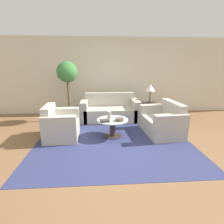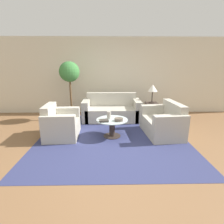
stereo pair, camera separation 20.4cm
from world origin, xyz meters
name	(u,v)px [view 1 (the left image)]	position (x,y,z in m)	size (l,w,h in m)	color
ground_plane	(115,151)	(0.00, 0.00, 0.00)	(14.00, 14.00, 0.00)	brown
wall_back	(108,76)	(0.00, 3.00, 1.30)	(10.00, 0.06, 2.60)	beige
rug	(113,136)	(0.00, 0.75, 0.00)	(3.46, 3.58, 0.01)	navy
sofa_main	(110,111)	(0.01, 2.11, 0.28)	(1.78, 0.82, 0.83)	#B2AD9E
armchair	(60,126)	(-1.26, 0.77, 0.28)	(0.79, 0.97, 0.79)	#B2AD9E
loveseat	(163,123)	(1.30, 0.87, 0.28)	(0.88, 1.27, 0.81)	#B2AD9E
coffee_table	(113,125)	(0.00, 0.75, 0.28)	(0.75, 0.75, 0.43)	#332823
side_table	(149,110)	(1.28, 2.13, 0.27)	(0.37, 0.37, 0.54)	#332823
table_lamp	(150,88)	(1.28, 2.13, 0.98)	(0.29, 0.29, 0.58)	#332823
potted_plant	(68,81)	(-1.26, 2.17, 1.21)	(0.61, 0.61, 1.80)	#93704C
vase	(109,115)	(-0.08, 0.79, 0.53)	(0.10, 0.10, 0.18)	#9E998E
bowl	(120,119)	(0.15, 0.63, 0.47)	(0.20, 0.20, 0.07)	brown
book_stack	(105,121)	(-0.19, 0.57, 0.46)	(0.22, 0.17, 0.05)	#38332D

